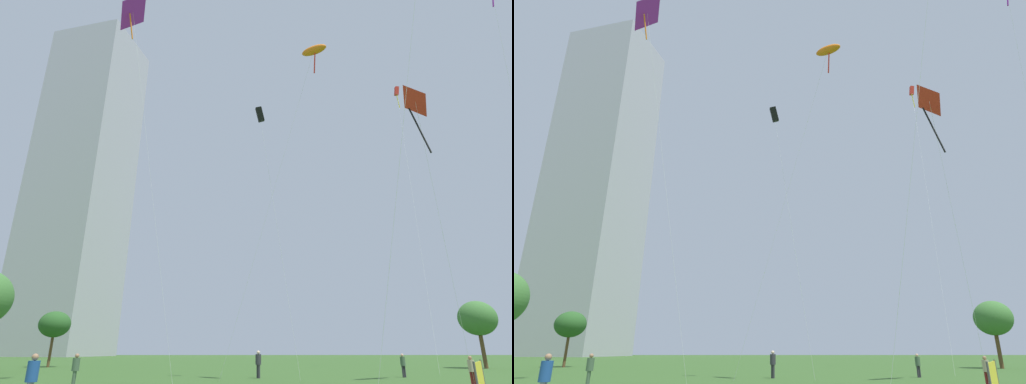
{
  "view_description": "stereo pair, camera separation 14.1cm",
  "coord_description": "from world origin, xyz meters",
  "views": [
    {
      "loc": [
        -0.98,
        -14.03,
        1.97
      ],
      "look_at": [
        -0.59,
        11.61,
        11.74
      ],
      "focal_mm": 28.95,
      "sensor_mm": 36.0,
      "label": 1
    },
    {
      "loc": [
        -0.84,
        -14.03,
        1.97
      ],
      "look_at": [
        -0.59,
        11.61,
        11.74
      ],
      "focal_mm": 28.95,
      "sensor_mm": 36.0,
      "label": 2
    }
  ],
  "objects": [
    {
      "name": "kite_flying_3",
      "position": [
        -10.26,
        11.36,
        26.53
      ],
      "size": [
        6.05,
        2.28,
        27.75
      ],
      "color": "silver",
      "rests_on": "ground"
    },
    {
      "name": "kite_flying_1",
      "position": [
        9.31,
        7.82,
        15.99
      ],
      "size": [
        3.72,
        5.29,
        17.1
      ],
      "color": "silver",
      "rests_on": "ground"
    },
    {
      "name": "person_standing_0",
      "position": [
        -0.32,
        18.43,
        1.07
      ],
      "size": [
        0.41,
        0.41,
        1.86
      ],
      "rotation": [
        0.0,
        0.0,
        5.24
      ],
      "color": "#2D2D33",
      "rests_on": "ground"
    },
    {
      "name": "kite_flying_6",
      "position": [
        -0.18,
        15.94,
        20.26
      ],
      "size": [
        3.03,
        0.81,
        21.05
      ],
      "color": "silver",
      "rests_on": "ground"
    },
    {
      "name": "event_banner",
      "position": [
        8.1,
        3.56,
        0.82
      ],
      "size": [
        1.9,
        3.06,
        1.55
      ],
      "color": "#4C4C4C",
      "rests_on": "ground"
    },
    {
      "name": "park_tree_0",
      "position": [
        -24.14,
        37.72,
        4.69
      ],
      "size": [
        3.59,
        3.59,
        6.21
      ],
      "color": "brown",
      "rests_on": "ground"
    },
    {
      "name": "person_standing_2",
      "position": [
        -8.66,
        2.02,
        1.05
      ],
      "size": [
        0.4,
        0.4,
        1.82
      ],
      "rotation": [
        0.0,
        0.0,
        4.77
      ],
      "color": "gray",
      "rests_on": "ground"
    },
    {
      "name": "distant_highrise_0",
      "position": [
        -56.68,
        113.25,
        54.5
      ],
      "size": [
        30.52,
        28.9,
        109.0
      ],
      "primitive_type": "cube",
      "rotation": [
        0.0,
        0.0,
        -0.26
      ],
      "color": "#A8A8AD",
      "rests_on": "ground"
    },
    {
      "name": "park_tree_2",
      "position": [
        24.55,
        33.74,
        5.17
      ],
      "size": [
        4.09,
        4.09,
        7.06
      ],
      "color": "brown",
      "rests_on": "ground"
    },
    {
      "name": "kite_flying_5",
      "position": [
        4.02,
        12.51,
        24.12
      ],
      "size": [
        8.1,
        4.38,
        24.82
      ],
      "color": "silver",
      "rests_on": "ground"
    },
    {
      "name": "kite_flying_2",
      "position": [
        18.31,
        31.81,
        33.48
      ],
      "size": [
        4.64,
        11.13,
        34.53
      ],
      "color": "silver",
      "rests_on": "ground"
    },
    {
      "name": "person_standing_6",
      "position": [
        11.44,
        10.78,
        0.93
      ],
      "size": [
        0.36,
        0.36,
        1.61
      ],
      "rotation": [
        0.0,
        0.0,
        2.43
      ],
      "color": "maroon",
      "rests_on": "ground"
    },
    {
      "name": "person_standing_1",
      "position": [
        10.53,
        19.2,
        0.95
      ],
      "size": [
        0.36,
        0.36,
        1.64
      ],
      "rotation": [
        0.0,
        0.0,
        0.45
      ],
      "color": "#2D2D33",
      "rests_on": "ground"
    },
    {
      "name": "person_standing_4",
      "position": [
        -10.54,
        10.73,
        1.0
      ],
      "size": [
        0.39,
        0.39,
        1.74
      ],
      "rotation": [
        0.0,
        0.0,
        1.72
      ],
      "color": "#3F593F",
      "rests_on": "ground"
    }
  ]
}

